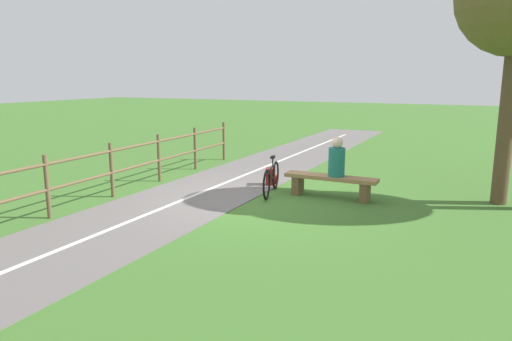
# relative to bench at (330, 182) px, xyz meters

# --- Properties ---
(ground_plane) EXTENTS (80.00, 80.00, 0.00)m
(ground_plane) POSITION_rel_bench_xyz_m (1.47, 0.77, -0.34)
(ground_plane) COLOR #3D6B28
(paved_path) EXTENTS (2.71, 36.01, 0.02)m
(paved_path) POSITION_rel_bench_xyz_m (2.72, 4.77, -0.33)
(paved_path) COLOR #66605E
(paved_path) RESTS_ON ground_plane
(path_centre_line) EXTENTS (0.23, 32.00, 0.00)m
(path_centre_line) POSITION_rel_bench_xyz_m (2.72, 4.77, -0.32)
(path_centre_line) COLOR silver
(path_centre_line) RESTS_ON paved_path
(bench) EXTENTS (2.01, 0.43, 0.48)m
(bench) POSITION_rel_bench_xyz_m (0.00, 0.00, 0.00)
(bench) COLOR #937047
(bench) RESTS_ON ground_plane
(person_seated) EXTENTS (0.36, 0.36, 0.84)m
(person_seated) POSITION_rel_bench_xyz_m (-0.12, 0.00, 0.51)
(person_seated) COLOR #1E6B66
(person_seated) RESTS_ON bench
(bicycle) EXTENTS (0.41, 1.64, 0.83)m
(bicycle) POSITION_rel_bench_xyz_m (1.29, 0.24, 0.00)
(bicycle) COLOR black
(bicycle) RESTS_ON ground_plane
(backpack) EXTENTS (0.33, 0.35, 0.42)m
(backpack) POSITION_rel_bench_xyz_m (1.64, -0.53, -0.14)
(backpack) COLOR maroon
(backpack) RESTS_ON ground_plane
(fence_roadside) EXTENTS (0.57, 15.49, 1.18)m
(fence_roadside) POSITION_rel_bench_xyz_m (4.19, 4.56, 0.35)
(fence_roadside) COLOR brown
(fence_roadside) RESTS_ON ground_plane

